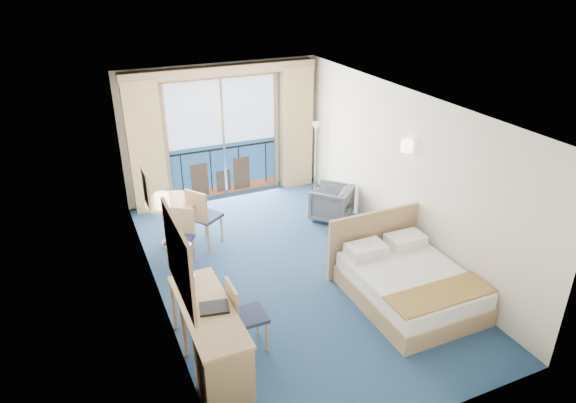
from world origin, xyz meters
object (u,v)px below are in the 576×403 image
Objects in this scene: nightstand at (383,232)px; bed at (407,282)px; floor_lamp at (316,139)px; table_chair_a at (202,214)px; round_table at (173,212)px; table_chair_b at (181,233)px; armchair at (331,203)px; desk at (221,357)px; desk_chair at (242,312)px.

bed is at bearing -110.24° from nightstand.
floor_lamp reaches higher than nightstand.
table_chair_a reaches higher than nightstand.
round_table is 0.63m from table_chair_b.
desk is at bearing 2.67° from armchair.
nightstand is at bearing -26.19° from round_table.
bed is 3.25× the size of nightstand.
armchair is 4.53m from desk.
desk is at bearing -94.18° from round_table.
desk_chair reaches higher than round_table.
armchair is 0.68× the size of table_chair_a.
round_table is 0.86× the size of table_chair_a.
armchair is at bearing 42.31° from table_chair_b.
desk_chair is at bearing -86.51° from round_table.
floor_lamp is (0.02, 2.62, 0.83)m from nightstand.
table_chair_a is at bearing -29.30° from round_table.
floor_lamp is 1.63× the size of table_chair_b.
armchair is 0.72× the size of desk_chair.
desk is 1.72× the size of desk_chair.
round_table is at bearing -48.13° from armchair.
table_chair_a reaches higher than armchair.
desk is (-2.94, -0.54, 0.15)m from bed.
desk is 0.69m from desk_chair.
floor_lamp reaches higher than desk.
desk is (-3.48, -4.55, -0.69)m from floor_lamp.
nightstand is at bearing 29.16° from desk.
nightstand is 0.57× the size of table_chair_a.
table_chair_b is (-2.93, -0.36, 0.19)m from armchair.
table_chair_a reaches higher than bed.
desk is at bearing -127.39° from floor_lamp.
table_chair_a is (-2.25, 2.72, 0.30)m from bed.
desk_chair is 1.10× the size of round_table.
table_chair_a reaches higher than round_table.
floor_lamp is 3.12m from table_chair_a.
nightstand is 3.96m from desk.
bed is 4.14m from floor_lamp.
floor_lamp is at bearing 82.40° from bed.
nightstand is 3.36m from table_chair_b.
bed is at bearing -5.66° from table_chair_b.
armchair is 0.80× the size of round_table.
round_table is at bearing 123.67° from table_chair_b.
round_table is at bearing -161.97° from floor_lamp.
table_chair_b is at bearing 85.25° from desk.
table_chair_b is (-0.02, -0.62, -0.10)m from round_table.
nightstand is 2.75m from floor_lamp.
armchair is 0.78× the size of table_chair_b.
armchair reaches higher than nightstand.
table_chair_a is 0.59m from table_chair_b.
desk_chair reaches higher than nightstand.
nightstand is 0.60× the size of desk_chair.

